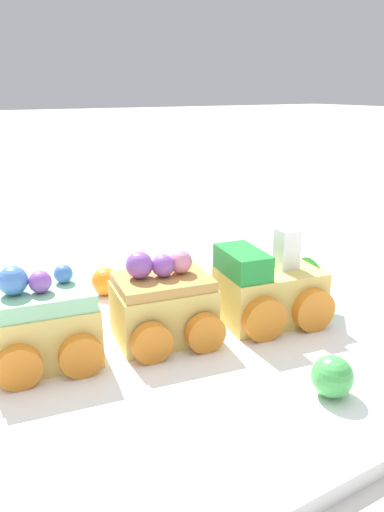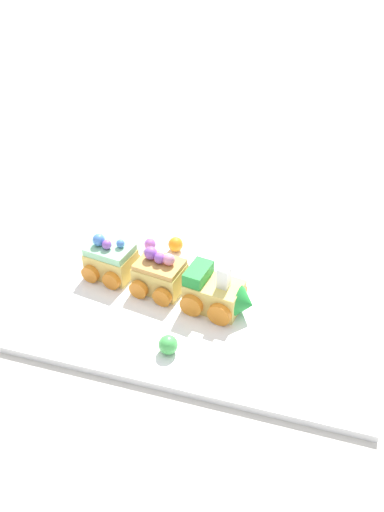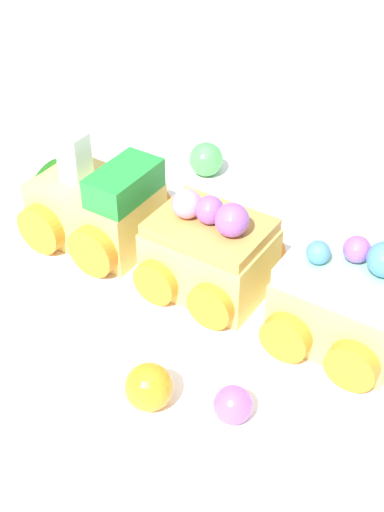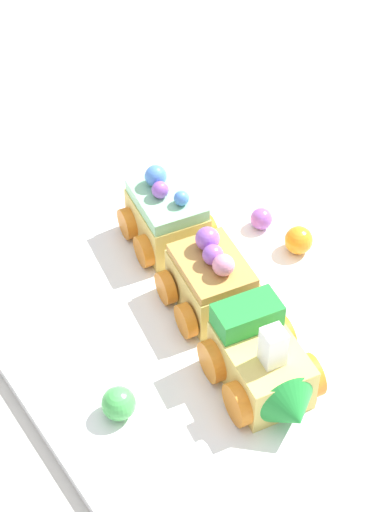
# 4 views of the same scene
# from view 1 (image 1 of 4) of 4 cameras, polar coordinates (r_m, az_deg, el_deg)

# --- Properties ---
(ground_plane) EXTENTS (10.00, 10.00, 0.00)m
(ground_plane) POSITION_cam_1_polar(r_m,az_deg,el_deg) (0.43, -1.28, -10.02)
(ground_plane) COLOR beige
(display_board) EXTENTS (0.67, 0.38, 0.01)m
(display_board) POSITION_cam_1_polar(r_m,az_deg,el_deg) (0.43, -1.28, -9.32)
(display_board) COLOR white
(display_board) RESTS_ON ground_plane
(cake_train_locomotive) EXTENTS (0.12, 0.09, 0.08)m
(cake_train_locomotive) POSITION_cam_1_polar(r_m,az_deg,el_deg) (0.45, 9.59, -3.77)
(cake_train_locomotive) COLOR #EACC66
(cake_train_locomotive) RESTS_ON display_board
(cake_car_caramel) EXTENTS (0.09, 0.09, 0.07)m
(cake_car_caramel) POSITION_cam_1_polar(r_m,az_deg,el_deg) (0.41, -3.25, -5.75)
(cake_car_caramel) COLOR #EACC66
(cake_car_caramel) RESTS_ON display_board
(cake_car_mint) EXTENTS (0.09, 0.09, 0.08)m
(cake_car_mint) POSITION_cam_1_polar(r_m,az_deg,el_deg) (0.39, -16.61, -7.54)
(cake_car_mint) COLOR #EACC66
(cake_car_mint) RESTS_ON display_board
(gumball_orange) EXTENTS (0.03, 0.03, 0.03)m
(gumball_orange) POSITION_cam_1_polar(r_m,az_deg,el_deg) (0.50, -9.90, -2.88)
(gumball_orange) COLOR orange
(gumball_orange) RESTS_ON display_board
(gumball_green) EXTENTS (0.03, 0.03, 0.03)m
(gumball_green) POSITION_cam_1_polar(r_m,az_deg,el_deg) (0.35, 15.73, -13.10)
(gumball_green) COLOR #4CBC56
(gumball_green) RESTS_ON display_board
(gumball_purple) EXTENTS (0.02, 0.02, 0.02)m
(gumball_purple) POSITION_cam_1_polar(r_m,az_deg,el_deg) (0.48, -14.66, -4.52)
(gumball_purple) COLOR #9956C6
(gumball_purple) RESTS_ON display_board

